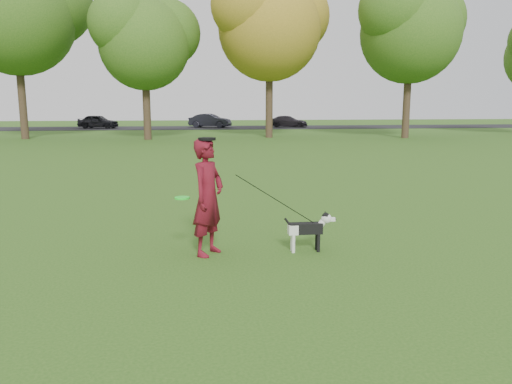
{
  "coord_description": "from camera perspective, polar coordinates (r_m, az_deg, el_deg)",
  "views": [
    {
      "loc": [
        -0.86,
        -7.17,
        2.37
      ],
      "look_at": [
        0.06,
        0.66,
        0.95
      ],
      "focal_mm": 35.0,
      "sensor_mm": 36.0,
      "label": 1
    }
  ],
  "objects": [
    {
      "name": "man",
      "position": [
        7.78,
        -5.51,
        -0.6
      ],
      "size": [
        0.73,
        0.8,
        1.83
      ],
      "primitive_type": "imported",
      "rotation": [
        0.0,
        0.0,
        1.0
      ],
      "color": "#5E0D18",
      "rests_on": "ground"
    },
    {
      "name": "tree_row",
      "position": [
        33.62,
        -8.05,
        18.76
      ],
      "size": [
        51.74,
        8.86,
        12.01
      ],
      "color": "#38281C",
      "rests_on": "ground"
    },
    {
      "name": "dog",
      "position": [
        8.05,
        6.13,
        -4.03
      ],
      "size": [
        0.85,
        0.17,
        0.65
      ],
      "color": "black",
      "rests_on": "ground"
    },
    {
      "name": "road",
      "position": [
        47.23,
        -5.72,
        7.32
      ],
      "size": [
        120.0,
        7.0,
        0.02
      ],
      "primitive_type": "cube",
      "color": "black",
      "rests_on": "ground"
    },
    {
      "name": "car_right",
      "position": [
        47.99,
        3.7,
        8.05
      ],
      "size": [
        3.94,
        2.39,
        1.07
      ],
      "primitive_type": "imported",
      "rotation": [
        0.0,
        0.0,
        1.31
      ],
      "color": "black",
      "rests_on": "road"
    },
    {
      "name": "ground",
      "position": [
        7.6,
        0.14,
        -7.96
      ],
      "size": [
        120.0,
        120.0,
        0.0
      ],
      "primitive_type": "plane",
      "color": "#285116",
      "rests_on": "ground"
    },
    {
      "name": "car_left",
      "position": [
        48.04,
        -17.6,
        7.69
      ],
      "size": [
        3.84,
        2.32,
        1.22
      ],
      "primitive_type": "imported",
      "rotation": [
        0.0,
        0.0,
        1.31
      ],
      "color": "black",
      "rests_on": "road"
    },
    {
      "name": "man_held_items",
      "position": [
        7.8,
        1.39,
        -0.38
      ],
      "size": [
        2.24,
        0.39,
        1.41
      ],
      "color": "#20FF29",
      "rests_on": "ground"
    },
    {
      "name": "car_mid",
      "position": [
        47.21,
        -5.27,
        8.12
      ],
      "size": [
        4.11,
        2.58,
        1.28
      ],
      "primitive_type": "imported",
      "rotation": [
        0.0,
        0.0,
        1.23
      ],
      "color": "black",
      "rests_on": "road"
    }
  ]
}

